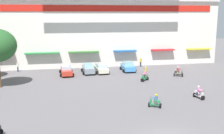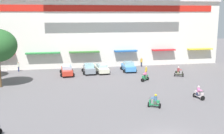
{
  "view_description": "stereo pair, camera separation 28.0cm",
  "coord_description": "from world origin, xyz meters",
  "px_view_note": "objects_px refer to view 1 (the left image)",
  "views": [
    {
      "loc": [
        -8.27,
        -18.35,
        9.65
      ],
      "look_at": [
        -1.61,
        15.18,
        2.91
      ],
      "focal_mm": 44.29,
      "sensor_mm": 36.0,
      "label": 1
    },
    {
      "loc": [
        -8.0,
        -18.4,
        9.65
      ],
      "look_at": [
        -1.61,
        15.18,
        2.91
      ],
      "focal_mm": 44.29,
      "sensor_mm": 36.0,
      "label": 2
    }
  ],
  "objects_px": {
    "parked_car_1": "(88,69)",
    "parked_car_2": "(101,68)",
    "pedestrian_1": "(146,70)",
    "parked_car_0": "(66,70)",
    "pedestrian_0": "(18,66)",
    "scooter_rider_7": "(155,102)",
    "scooter_rider_1": "(199,93)",
    "pedestrian_2": "(141,62)",
    "parked_car_3": "(128,66)",
    "scooter_rider_3": "(145,77)",
    "scooter_rider_5": "(178,72)"
  },
  "relations": [
    {
      "from": "pedestrian_2",
      "to": "parked_car_3",
      "type": "bearing_deg",
      "value": -133.57
    },
    {
      "from": "pedestrian_0",
      "to": "parked_car_3",
      "type": "bearing_deg",
      "value": -10.19
    },
    {
      "from": "parked_car_0",
      "to": "pedestrian_0",
      "type": "height_order",
      "value": "pedestrian_0"
    },
    {
      "from": "scooter_rider_7",
      "to": "scooter_rider_1",
      "type": "bearing_deg",
      "value": 18.02
    },
    {
      "from": "scooter_rider_3",
      "to": "pedestrian_0",
      "type": "relative_size",
      "value": 0.96
    },
    {
      "from": "parked_car_0",
      "to": "scooter_rider_7",
      "type": "bearing_deg",
      "value": -63.81
    },
    {
      "from": "parked_car_2",
      "to": "pedestrian_1",
      "type": "xyz_separation_m",
      "value": [
        6.36,
        -3.92,
        0.19
      ]
    },
    {
      "from": "pedestrian_2",
      "to": "scooter_rider_7",
      "type": "bearing_deg",
      "value": -103.21
    },
    {
      "from": "parked_car_0",
      "to": "scooter_rider_7",
      "type": "relative_size",
      "value": 3.06
    },
    {
      "from": "parked_car_3",
      "to": "pedestrian_2",
      "type": "relative_size",
      "value": 2.38
    },
    {
      "from": "parked_car_1",
      "to": "scooter_rider_1",
      "type": "relative_size",
      "value": 2.58
    },
    {
      "from": "parked_car_0",
      "to": "pedestrian_2",
      "type": "distance_m",
      "value": 14.21
    },
    {
      "from": "parked_car_3",
      "to": "parked_car_2",
      "type": "bearing_deg",
      "value": -176.93
    },
    {
      "from": "scooter_rider_5",
      "to": "pedestrian_2",
      "type": "bearing_deg",
      "value": 110.87
    },
    {
      "from": "parked_car_1",
      "to": "scooter_rider_1",
      "type": "xyz_separation_m",
      "value": [
        10.85,
        -15.8,
        -0.17
      ]
    },
    {
      "from": "parked_car_3",
      "to": "pedestrian_1",
      "type": "xyz_separation_m",
      "value": [
        1.77,
        -4.17,
        0.11
      ]
    },
    {
      "from": "parked_car_1",
      "to": "parked_car_3",
      "type": "relative_size",
      "value": 1.03
    },
    {
      "from": "scooter_rider_5",
      "to": "scooter_rider_3",
      "type": "bearing_deg",
      "value": -163.56
    },
    {
      "from": "scooter_rider_3",
      "to": "pedestrian_1",
      "type": "distance_m",
      "value": 3.1
    },
    {
      "from": "scooter_rider_1",
      "to": "pedestrian_0",
      "type": "relative_size",
      "value": 0.97
    },
    {
      "from": "parked_car_2",
      "to": "pedestrian_0",
      "type": "relative_size",
      "value": 2.8
    },
    {
      "from": "parked_car_1",
      "to": "parked_car_2",
      "type": "bearing_deg",
      "value": 3.75
    },
    {
      "from": "scooter_rider_3",
      "to": "parked_car_1",
      "type": "bearing_deg",
      "value": 137.75
    },
    {
      "from": "parked_car_1",
      "to": "pedestrian_0",
      "type": "bearing_deg",
      "value": 162.35
    },
    {
      "from": "scooter_rider_3",
      "to": "scooter_rider_7",
      "type": "relative_size",
      "value": 1.03
    },
    {
      "from": "scooter_rider_5",
      "to": "pedestrian_2",
      "type": "height_order",
      "value": "pedestrian_2"
    },
    {
      "from": "parked_car_2",
      "to": "scooter_rider_3",
      "type": "distance_m",
      "value": 8.63
    },
    {
      "from": "parked_car_2",
      "to": "parked_car_3",
      "type": "relative_size",
      "value": 1.15
    },
    {
      "from": "parked_car_2",
      "to": "scooter_rider_3",
      "type": "height_order",
      "value": "scooter_rider_3"
    },
    {
      "from": "parked_car_2",
      "to": "pedestrian_2",
      "type": "relative_size",
      "value": 2.74
    },
    {
      "from": "scooter_rider_1",
      "to": "pedestrian_1",
      "type": "height_order",
      "value": "pedestrian_1"
    },
    {
      "from": "parked_car_0",
      "to": "pedestrian_2",
      "type": "xyz_separation_m",
      "value": [
        13.52,
        4.39,
        0.16
      ]
    },
    {
      "from": "parked_car_3",
      "to": "parked_car_1",
      "type": "bearing_deg",
      "value": -176.72
    },
    {
      "from": "parked_car_0",
      "to": "scooter_rider_5",
      "type": "height_order",
      "value": "scooter_rider_5"
    },
    {
      "from": "pedestrian_1",
      "to": "pedestrian_2",
      "type": "xyz_separation_m",
      "value": [
        1.52,
        7.63,
        0.01
      ]
    },
    {
      "from": "parked_car_2",
      "to": "parked_car_0",
      "type": "bearing_deg",
      "value": -173.06
    },
    {
      "from": "parked_car_1",
      "to": "parked_car_0",
      "type": "bearing_deg",
      "value": -171.22
    },
    {
      "from": "parked_car_0",
      "to": "parked_car_2",
      "type": "height_order",
      "value": "parked_car_0"
    },
    {
      "from": "scooter_rider_3",
      "to": "pedestrian_2",
      "type": "distance_m",
      "value": 10.84
    },
    {
      "from": "parked_car_0",
      "to": "pedestrian_2",
      "type": "relative_size",
      "value": 2.77
    },
    {
      "from": "parked_car_3",
      "to": "scooter_rider_3",
      "type": "height_order",
      "value": "parked_car_3"
    },
    {
      "from": "parked_car_2",
      "to": "scooter_rider_5",
      "type": "xyz_separation_m",
      "value": [
        11.23,
        -5.07,
        -0.07
      ]
    },
    {
      "from": "scooter_rider_5",
      "to": "scooter_rider_7",
      "type": "bearing_deg",
      "value": -123.28
    },
    {
      "from": "pedestrian_1",
      "to": "parked_car_0",
      "type": "bearing_deg",
      "value": 164.89
    },
    {
      "from": "scooter_rider_7",
      "to": "pedestrian_1",
      "type": "bearing_deg",
      "value": 75.76
    },
    {
      "from": "parked_car_1",
      "to": "pedestrian_0",
      "type": "relative_size",
      "value": 2.5
    },
    {
      "from": "parked_car_0",
      "to": "scooter_rider_7",
      "type": "height_order",
      "value": "parked_car_0"
    },
    {
      "from": "scooter_rider_5",
      "to": "scooter_rider_7",
      "type": "relative_size",
      "value": 1.06
    },
    {
      "from": "parked_car_3",
      "to": "pedestrian_1",
      "type": "height_order",
      "value": "parked_car_3"
    },
    {
      "from": "scooter_rider_1",
      "to": "scooter_rider_7",
      "type": "xyz_separation_m",
      "value": [
        -5.95,
        -1.94,
        -0.0
      ]
    }
  ]
}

